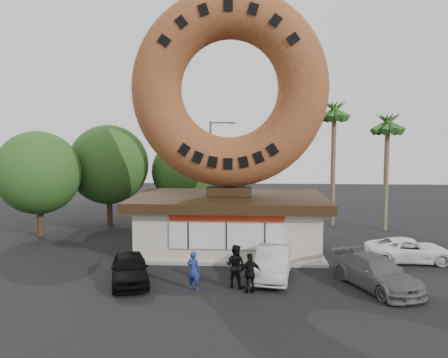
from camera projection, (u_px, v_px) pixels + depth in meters
ground at (223, 284)px, 19.98m from camera, size 90.00×90.00×0.00m
donut_shop at (229, 221)px, 25.76m from camera, size 11.20×7.20×3.80m
giant_donut at (229, 89)px, 25.07m from camera, size 11.35×2.89×11.35m
tree_west at (109, 165)px, 33.04m from camera, size 6.00×6.00×7.65m
tree_mid at (185, 171)px, 34.76m from camera, size 5.20×5.20×6.63m
tree_far at (38, 173)px, 29.30m from camera, size 5.60×5.60×7.14m
palm_near at (334, 115)px, 32.67m from camera, size 2.60×2.60×9.75m
palm_far at (388, 126)px, 31.06m from camera, size 2.60×2.60×8.75m
street_lamp at (212, 165)px, 35.58m from camera, size 2.11×0.20×8.00m
person_left at (194, 270)px, 19.15m from camera, size 0.73×0.60×1.71m
person_center at (235, 266)px, 19.46m from camera, size 1.15×1.05×1.92m
person_right at (250, 273)px, 18.70m from camera, size 1.10×0.71×1.73m
car_black at (130, 268)px, 19.99m from camera, size 2.75×4.33×1.37m
car_silver at (273, 263)px, 20.78m from camera, size 2.14×4.59×1.46m
car_grey at (376, 273)px, 19.32m from camera, size 3.61×5.21×1.40m
car_white at (410, 250)px, 23.45m from camera, size 4.62×2.22×1.27m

